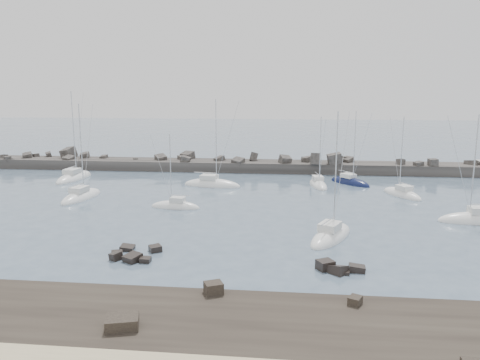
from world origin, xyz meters
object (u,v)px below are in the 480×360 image
(sailboat_2, at_px, (81,197))
(sailboat_8, at_px, (475,221))
(sailboat_5, at_px, (318,185))
(sailboat_6, at_px, (331,237))
(sailboat_9, at_px, (402,195))
(sailboat_7, at_px, (350,183))
(sailboat_4, at_px, (176,207))
(sailboat_1, at_px, (74,178))
(sailboat_3, at_px, (212,185))

(sailboat_2, xyz_separation_m, sailboat_8, (49.89, -6.69, 0.01))
(sailboat_5, height_order, sailboat_6, sailboat_6)
(sailboat_9, bearing_deg, sailboat_2, -171.68)
(sailboat_5, xyz_separation_m, sailboat_7, (5.21, 2.61, -0.00))
(sailboat_6, distance_m, sailboat_9, 23.99)
(sailboat_4, distance_m, sailboat_6, 21.50)
(sailboat_5, distance_m, sailboat_8, 25.17)
(sailboat_6, relative_size, sailboat_9, 1.14)
(sailboat_4, xyz_separation_m, sailboat_6, (18.71, -10.58, 0.01))
(sailboat_4, xyz_separation_m, sailboat_5, (18.92, 15.99, 0.01))
(sailboat_1, relative_size, sailboat_5, 1.34)
(sailboat_2, height_order, sailboat_6, sailboat_2)
(sailboat_3, relative_size, sailboat_6, 1.06)
(sailboat_4, relative_size, sailboat_6, 0.75)
(sailboat_7, bearing_deg, sailboat_2, -158.95)
(sailboat_7, relative_size, sailboat_9, 1.04)
(sailboat_9, bearing_deg, sailboat_1, 172.26)
(sailboat_3, xyz_separation_m, sailboat_4, (-2.33, -14.23, -0.01))
(sailboat_2, xyz_separation_m, sailboat_6, (33.03, -14.39, 0.00))
(sailboat_3, distance_m, sailboat_8, 37.39)
(sailboat_3, distance_m, sailboat_9, 28.38)
(sailboat_6, height_order, sailboat_9, sailboat_6)
(sailboat_8, distance_m, sailboat_9, 14.19)
(sailboat_4, height_order, sailboat_7, sailboat_7)
(sailboat_8, bearing_deg, sailboat_6, -155.44)
(sailboat_2, bearing_deg, sailboat_1, 118.92)
(sailboat_7, bearing_deg, sailboat_6, -100.50)
(sailboat_1, relative_size, sailboat_8, 1.19)
(sailboat_5, bearing_deg, sailboat_3, -173.93)
(sailboat_2, height_order, sailboat_7, sailboat_2)
(sailboat_1, distance_m, sailboat_6, 49.32)
(sailboat_8, bearing_deg, sailboat_7, 118.05)
(sailboat_2, distance_m, sailboat_9, 45.23)
(sailboat_9, bearing_deg, sailboat_7, 127.42)
(sailboat_4, height_order, sailboat_9, sailboat_9)
(sailboat_1, relative_size, sailboat_9, 1.31)
(sailboat_1, xyz_separation_m, sailboat_5, (40.78, -1.47, -0.01))
(sailboat_4, height_order, sailboat_8, sailboat_8)
(sailboat_9, bearing_deg, sailboat_6, -119.25)
(sailboat_4, xyz_separation_m, sailboat_8, (35.57, -2.88, 0.02))
(sailboat_3, bearing_deg, sailboat_6, -56.55)
(sailboat_8, bearing_deg, sailboat_9, 111.20)
(sailboat_2, bearing_deg, sailboat_3, 32.05)
(sailboat_3, bearing_deg, sailboat_9, -7.85)
(sailboat_5, bearing_deg, sailboat_6, -90.44)
(sailboat_1, bearing_deg, sailboat_2, -61.08)
(sailboat_3, bearing_deg, sailboat_2, -147.95)
(sailboat_2, distance_m, sailboat_5, 35.40)
(sailboat_1, relative_size, sailboat_6, 1.15)
(sailboat_2, xyz_separation_m, sailboat_7, (38.44, 14.79, -0.01))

